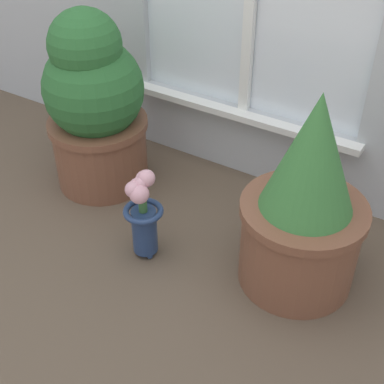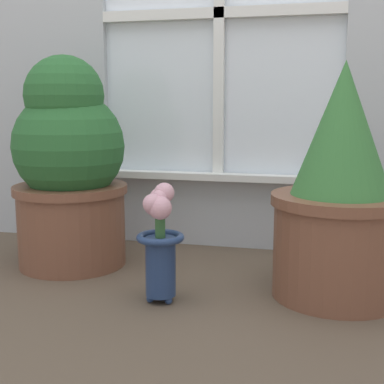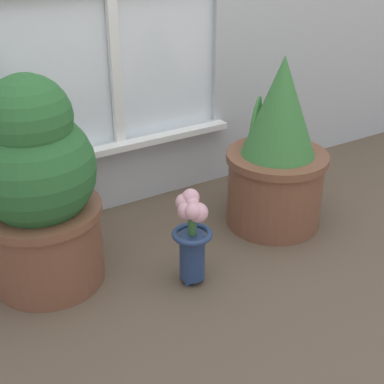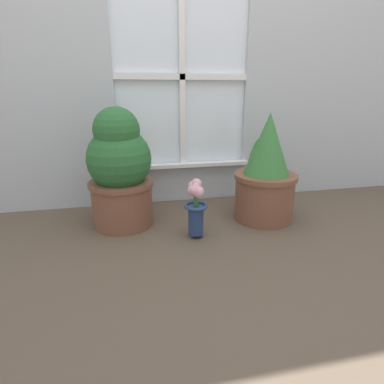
# 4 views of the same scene
# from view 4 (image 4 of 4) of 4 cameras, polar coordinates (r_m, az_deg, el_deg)

# --- Properties ---
(ground_plane) EXTENTS (10.00, 10.00, 0.00)m
(ground_plane) POSITION_cam_4_polar(r_m,az_deg,el_deg) (1.54, 2.87, -9.89)
(ground_plane) COLOR brown
(potted_plant_left) EXTENTS (0.36, 0.36, 0.66)m
(potted_plant_left) POSITION_cam_4_polar(r_m,az_deg,el_deg) (1.70, -13.52, 3.99)
(potted_plant_left) COLOR brown
(potted_plant_left) RESTS_ON ground_plane
(potted_plant_right) EXTENTS (0.36, 0.36, 0.63)m
(potted_plant_right) POSITION_cam_4_polar(r_m,az_deg,el_deg) (1.79, 13.83, 3.12)
(potted_plant_right) COLOR brown
(potted_plant_right) RESTS_ON ground_plane
(flower_vase) EXTENTS (0.12, 0.12, 0.32)m
(flower_vase) POSITION_cam_4_polar(r_m,az_deg,el_deg) (1.54, 0.70, -2.61)
(flower_vase) COLOR navy
(flower_vase) RESTS_ON ground_plane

